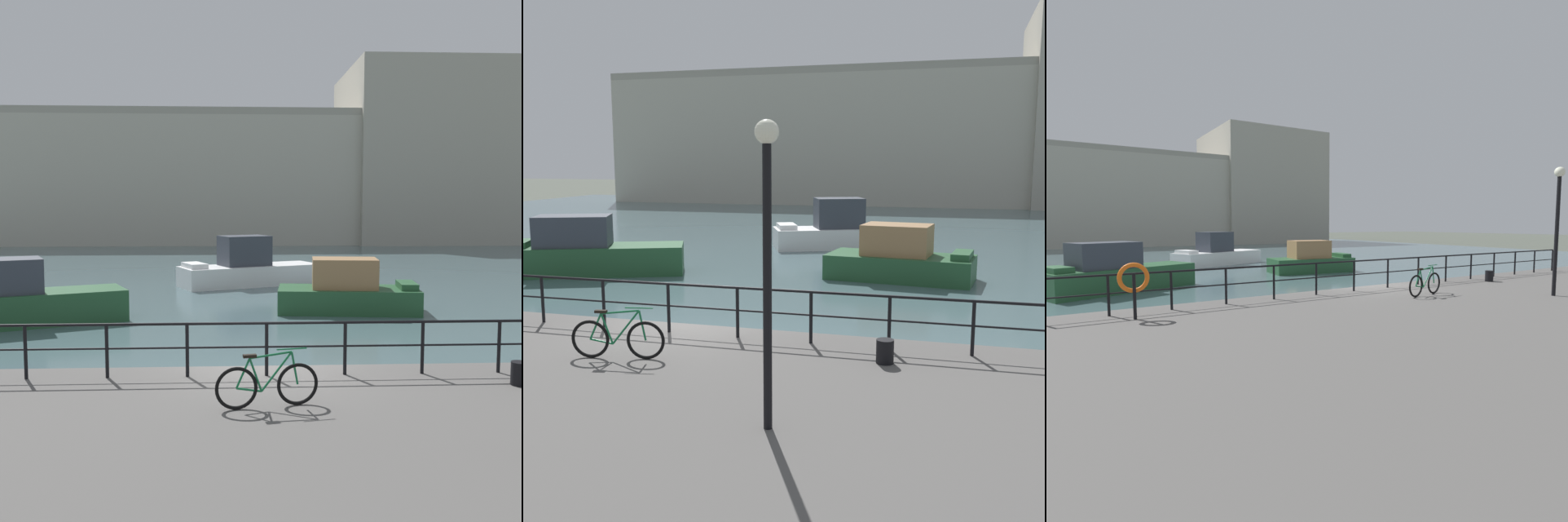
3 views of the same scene
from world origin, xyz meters
TOP-DOWN VIEW (x-y plane):
  - ground_plane at (0.00, 0.00)m, footprint 240.00×240.00m
  - water_basin at (0.00, 30.20)m, footprint 80.00×60.00m
  - harbor_building at (6.73, 55.98)m, footprint 59.54×17.33m
  - moored_harbor_tender at (-8.03, 8.88)m, footprint 7.10×4.58m
  - moored_green_narrowboat at (0.25, 19.02)m, footprint 7.53×4.95m
  - moored_small_launch at (3.89, 10.97)m, footprint 5.60×2.94m
  - quay_railing at (0.05, -0.75)m, footprint 21.87×0.07m
  - parked_bicycle at (-0.06, -2.67)m, footprint 1.75×0.39m
  - mooring_bollard at (4.74, -1.62)m, footprint 0.32×0.32m
  - quay_lamp_post at (3.51, -4.88)m, footprint 0.32×0.32m

SIDE VIEW (x-z plane):
  - ground_plane at x=0.00m, z-range 0.00..0.00m
  - water_basin at x=0.00m, z-range 0.00..0.01m
  - moored_small_launch at x=3.89m, z-range -0.26..1.82m
  - moored_green_narrowboat at x=0.25m, z-range -0.41..2.13m
  - moored_harbor_tender at x=-8.03m, z-range -0.28..2.04m
  - mooring_bollard at x=4.74m, z-range 0.82..1.26m
  - parked_bicycle at x=-0.06m, z-range 0.71..1.70m
  - quay_railing at x=0.05m, z-range 1.01..2.09m
  - quay_lamp_post at x=3.51m, z-range 1.43..5.59m
  - harbor_building at x=6.73m, z-range -1.97..16.56m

